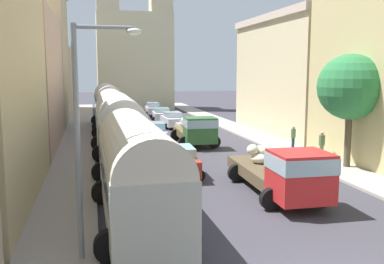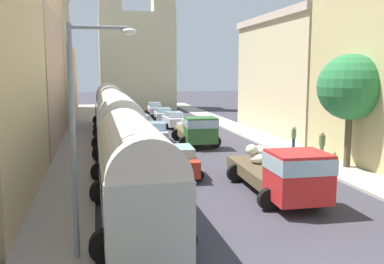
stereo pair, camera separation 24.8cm
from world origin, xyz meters
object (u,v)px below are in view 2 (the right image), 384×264
object	(u,v)px
cargo_truck_1	(197,130)
car_2	(163,114)
car_4	(178,161)
car_5	(155,133)
car_0	(191,128)
car_1	(174,120)
streetlamp_near	(82,124)
car_6	(140,123)
pedestrian_0	(322,144)
cargo_truck_0	(282,171)
pedestrian_2	(294,137)
car_3	(155,109)
parked_bus_1	(120,129)
car_7	(133,111)
parked_bus_3	(109,104)
parked_bus_0	(134,167)
parked_bus_2	(113,115)

from	to	relation	value
cargo_truck_1	car_2	world-z (taller)	cargo_truck_1
car_4	car_5	distance (m)	10.25
car_0	car_1	xyz separation A→B (m)	(-0.39, 6.03, 0.03)
car_5	streetlamp_near	xyz separation A→B (m)	(-4.68, -19.77, 3.25)
car_4	car_5	size ratio (longest dim) A/B	0.96
car_6	pedestrian_0	world-z (taller)	pedestrian_0
cargo_truck_0	pedestrian_2	bearing A→B (deg)	61.77
cargo_truck_1	car_3	xyz separation A→B (m)	(-0.08, 22.60, -0.40)
parked_bus_1	cargo_truck_0	xyz separation A→B (m)	(6.49, -7.18, -1.10)
car_4	car_2	bearing A→B (deg)	82.99
parked_bus_1	cargo_truck_0	distance (m)	9.74
car_5	car_0	bearing A→B (deg)	39.81
car_1	car_4	size ratio (longest dim) A/B	1.02
cargo_truck_1	car_4	xyz separation A→B (m)	(-3.08, -8.83, -0.38)
car_7	pedestrian_2	bearing A→B (deg)	-69.64
pedestrian_0	pedestrian_2	size ratio (longest dim) A/B	1.00
parked_bus_3	streetlamp_near	size ratio (longest dim) A/B	1.33
parked_bus_1	pedestrian_2	bearing A→B (deg)	13.20
car_5	pedestrian_2	size ratio (longest dim) A/B	2.28
car_0	parked_bus_0	bearing A→B (deg)	-108.03
car_5	car_7	bearing A→B (deg)	90.35
car_1	car_4	distance (m)	19.43
car_3	car_4	world-z (taller)	car_4
car_1	car_6	world-z (taller)	car_1
parked_bus_1	car_5	bearing A→B (deg)	69.36
parked_bus_2	cargo_truck_0	size ratio (longest dim) A/B	1.10
car_4	cargo_truck_1	bearing A→B (deg)	70.74
car_4	pedestrian_0	size ratio (longest dim) A/B	2.19
cargo_truck_0	pedestrian_0	bearing A→B (deg)	50.40
parked_bus_2	cargo_truck_1	bearing A→B (deg)	-21.49
parked_bus_0	cargo_truck_0	xyz separation A→B (m)	(6.49, 1.82, -0.90)
car_1	pedestrian_0	distance (m)	18.19
car_2	car_4	bearing A→B (deg)	-97.01
car_2	pedestrian_2	distance (m)	21.09
parked_bus_0	pedestrian_0	world-z (taller)	parked_bus_0
car_0	pedestrian_2	world-z (taller)	pedestrian_2
car_7	parked_bus_3	bearing A→B (deg)	-108.41
parked_bus_1	parked_bus_2	xyz separation A→B (m)	(0.00, 9.00, -0.12)
cargo_truck_1	cargo_truck_0	bearing A→B (deg)	-87.83
parked_bus_0	car_1	xyz separation A→B (m)	(6.10, 25.99, -1.35)
car_2	car_3	xyz separation A→B (m)	(-0.09, 6.21, 0.06)
parked_bus_2	parked_bus_3	size ratio (longest dim) A/B	0.92
car_5	parked_bus_0	bearing A→B (deg)	-100.10
car_6	pedestrian_2	size ratio (longest dim) A/B	2.05
parked_bus_2	cargo_truck_1	xyz separation A→B (m)	(5.97, -2.35, -1.03)
car_5	car_6	bearing A→B (deg)	92.95
cargo_truck_1	pedestrian_0	world-z (taller)	cargo_truck_1
car_2	car_0	bearing A→B (deg)	-87.58
pedestrian_0	streetlamp_near	distance (m)	18.43
car_4	car_6	xyz separation A→B (m)	(-0.21, 17.47, -0.05)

